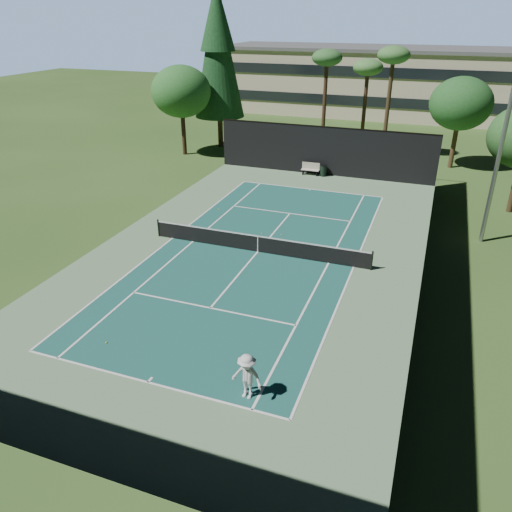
{
  "coord_description": "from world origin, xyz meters",
  "views": [
    {
      "loc": [
        8.75,
        -24.09,
        12.35
      ],
      "look_at": [
        1.0,
        -3.0,
        1.3
      ],
      "focal_mm": 35.0,
      "sensor_mm": 36.0,
      "label": 1
    }
  ],
  "objects": [
    {
      "name": "ground",
      "position": [
        0.0,
        0.0,
        0.0
      ],
      "size": [
        160.0,
        160.0,
        0.0
      ],
      "primitive_type": "plane",
      "color": "#30521E",
      "rests_on": "ground"
    },
    {
      "name": "apron_slab",
      "position": [
        0.0,
        0.0,
        0.01
      ],
      "size": [
        18.0,
        32.0,
        0.01
      ],
      "primitive_type": "cube",
      "color": "#64875F",
      "rests_on": "ground"
    },
    {
      "name": "court_surface",
      "position": [
        0.0,
        0.0,
        0.01
      ],
      "size": [
        10.97,
        23.77,
        0.01
      ],
      "primitive_type": "cube",
      "color": "#1A554D",
      "rests_on": "ground"
    },
    {
      "name": "court_lines",
      "position": [
        0.0,
        0.0,
        0.02
      ],
      "size": [
        11.07,
        23.87,
        0.01
      ],
      "color": "white",
      "rests_on": "ground"
    },
    {
      "name": "tennis_net",
      "position": [
        0.0,
        0.0,
        0.56
      ],
      "size": [
        12.9,
        0.1,
        1.1
      ],
      "color": "black",
      "rests_on": "ground"
    },
    {
      "name": "fence",
      "position": [
        0.0,
        0.06,
        2.01
      ],
      "size": [
        18.04,
        32.05,
        4.03
      ],
      "color": "black",
      "rests_on": "ground"
    },
    {
      "name": "player",
      "position": [
        3.72,
        -11.31,
        0.9
      ],
      "size": [
        1.24,
        0.81,
        1.81
      ],
      "primitive_type": "imported",
      "rotation": [
        0.0,
        0.0,
        -0.13
      ],
      "color": "silver",
      "rests_on": "ground"
    },
    {
      "name": "tennis_ball_a",
      "position": [
        -2.9,
        -10.35,
        0.04
      ],
      "size": [
        0.08,
        0.08,
        0.08
      ],
      "primitive_type": "sphere",
      "color": "#D0E133",
      "rests_on": "ground"
    },
    {
      "name": "tennis_ball_b",
      "position": [
        -0.64,
        2.49,
        0.04
      ],
      "size": [
        0.07,
        0.07,
        0.07
      ],
      "primitive_type": "sphere",
      "color": "#BBD330",
      "rests_on": "ground"
    },
    {
      "name": "tennis_ball_c",
      "position": [
        0.54,
        2.77,
        0.03
      ],
      "size": [
        0.06,
        0.06,
        0.06
      ],
      "primitive_type": "sphere",
      "color": "yellow",
      "rests_on": "ground"
    },
    {
      "name": "tennis_ball_d",
      "position": [
        -4.85,
        5.43,
        0.04
      ],
      "size": [
        0.08,
        0.08,
        0.08
      ],
      "primitive_type": "sphere",
      "color": "#C5D630",
      "rests_on": "ground"
    },
    {
      "name": "park_bench",
      "position": [
        -0.98,
        15.59,
        0.55
      ],
      "size": [
        1.5,
        0.45,
        1.02
      ],
      "color": "beige",
      "rests_on": "ground"
    },
    {
      "name": "trash_bin",
      "position": [
        0.12,
        15.59,
        0.48
      ],
      "size": [
        0.56,
        0.56,
        0.95
      ],
      "color": "black",
      "rests_on": "ground"
    },
    {
      "name": "pine_tree",
      "position": [
        -12.0,
        22.0,
        9.55
      ],
      "size": [
        4.8,
        4.8,
        15.0
      ],
      "color": "#49301F",
      "rests_on": "ground"
    },
    {
      "name": "palm_a",
      "position": [
        -2.0,
        24.0,
        8.19
      ],
      "size": [
        2.8,
        2.8,
        9.32
      ],
      "color": "#412B1C",
      "rests_on": "ground"
    },
    {
      "name": "palm_b",
      "position": [
        1.5,
        26.0,
        7.36
      ],
      "size": [
        2.8,
        2.8,
        8.42
      ],
      "color": "#432A1C",
      "rests_on": "ground"
    },
    {
      "name": "palm_c",
      "position": [
        4.0,
        23.0,
        8.6
      ],
      "size": [
        2.8,
        2.8,
        9.77
      ],
      "color": "#45321D",
      "rests_on": "ground"
    },
    {
      "name": "decid_tree_a",
      "position": [
        10.0,
        22.0,
        5.42
      ],
      "size": [
        5.12,
        5.12,
        7.62
      ],
      "color": "#4F3922",
      "rests_on": "ground"
    },
    {
      "name": "decid_tree_c",
      "position": [
        -14.0,
        18.0,
        5.76
      ],
      "size": [
        5.44,
        5.44,
        8.09
      ],
      "color": "#42291C",
      "rests_on": "ground"
    },
    {
      "name": "campus_building",
      "position": [
        0.0,
        45.98,
        4.21
      ],
      "size": [
        40.5,
        12.5,
        8.3
      ],
      "color": "beige",
      "rests_on": "ground"
    },
    {
      "name": "light_pole",
      "position": [
        12.0,
        6.0,
        6.46
      ],
      "size": [
        0.9,
        0.25,
        12.22
      ],
      "color": "gray",
      "rests_on": "ground"
    }
  ]
}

